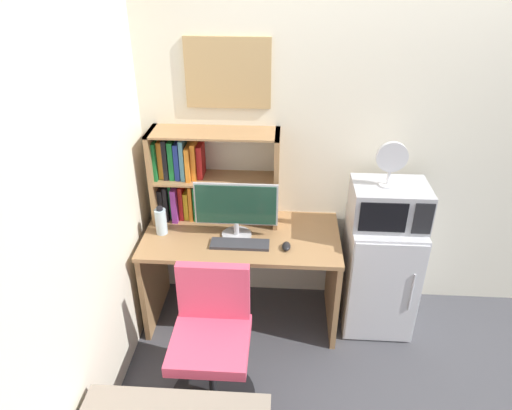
{
  "coord_description": "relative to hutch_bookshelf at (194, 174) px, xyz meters",
  "views": [
    {
      "loc": [
        -0.61,
        -3.02,
        2.46
      ],
      "look_at": [
        -0.79,
        -0.37,
        0.98
      ],
      "focal_mm": 33.04,
      "sensor_mm": 36.0,
      "label": 1
    }
  ],
  "objects": [
    {
      "name": "hutch_bookshelf",
      "position": [
        0.0,
        0.0,
        0.0
      ],
      "size": [
        0.87,
        0.27,
        0.66
      ],
      "color": "#997047",
      "rests_on": "desk"
    },
    {
      "name": "wall_back",
      "position": [
        1.63,
        0.14,
        0.23
      ],
      "size": [
        6.4,
        0.04,
        2.6
      ],
      "primitive_type": "cube",
      "color": "silver",
      "rests_on": "ground_plane"
    },
    {
      "name": "water_bottle",
      "position": [
        -0.2,
        -0.23,
        -0.25
      ],
      "size": [
        0.08,
        0.08,
        0.2
      ],
      "color": "silver",
      "rests_on": "desk"
    },
    {
      "name": "keyboard",
      "position": [
        0.35,
        -0.35,
        -0.33
      ],
      "size": [
        0.39,
        0.12,
        0.02
      ],
      "primitive_type": "cube",
      "color": "#333338",
      "rests_on": "desk"
    },
    {
      "name": "mini_fridge",
      "position": [
        1.31,
        -0.17,
        -0.65
      ],
      "size": [
        0.48,
        0.52,
        0.84
      ],
      "color": "silver",
      "rests_on": "ground_plane"
    },
    {
      "name": "wall_left",
      "position": [
        -0.39,
        -1.48,
        0.23
      ],
      "size": [
        0.04,
        4.4,
        2.6
      ],
      "primitive_type": "cube",
      "color": "silver",
      "rests_on": "ground_plane"
    },
    {
      "name": "wall_corkboard",
      "position": [
        0.24,
        0.11,
        0.67
      ],
      "size": [
        0.55,
        0.02,
        0.45
      ],
      "primitive_type": "cube",
      "color": "tan"
    },
    {
      "name": "monitor",
      "position": [
        0.31,
        -0.23,
        -0.13
      ],
      "size": [
        0.55,
        0.2,
        0.39
      ],
      "color": "#B7B7BC",
      "rests_on": "desk"
    },
    {
      "name": "desk_fan",
      "position": [
        1.28,
        -0.18,
        0.21
      ],
      "size": [
        0.2,
        0.11,
        0.3
      ],
      "color": "silver",
      "rests_on": "microwave"
    },
    {
      "name": "desk_chair",
      "position": [
        0.23,
        -0.91,
        -0.69
      ],
      "size": [
        0.51,
        0.51,
        0.87
      ],
      "color": "black",
      "rests_on": "ground_plane"
    },
    {
      "name": "computer_mouse",
      "position": [
        0.65,
        -0.37,
        -0.32
      ],
      "size": [
        0.06,
        0.1,
        0.04
      ],
      "primitive_type": "ellipsoid",
      "color": "black",
      "rests_on": "desk"
    },
    {
      "name": "microwave",
      "position": [
        1.31,
        -0.17,
        -0.1
      ],
      "size": [
        0.49,
        0.36,
        0.27
      ],
      "color": "#ADADB2",
      "rests_on": "mini_fridge"
    },
    {
      "name": "desk",
      "position": [
        0.34,
        -0.21,
        -0.55
      ],
      "size": [
        1.33,
        0.67,
        0.73
      ],
      "color": "#997047",
      "rests_on": "ground_plane"
    }
  ]
}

